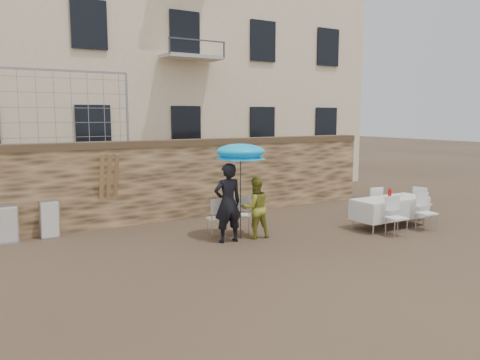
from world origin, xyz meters
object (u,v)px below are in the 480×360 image
chair_stack_left (7,222)px  chair_stack_right (49,218)px  couple_chair_left (217,217)px  table_chair_side (422,203)px  soda_bottle (390,195)px  table_chair_front_left (397,217)px  umbrella (241,154)px  man_suit (228,203)px  table_chair_back (372,203)px  woman_dress (255,208)px  couple_chair_right (242,214)px  banquet_table (390,200)px  table_chair_front_right (427,212)px

chair_stack_left → chair_stack_right: bearing=0.0°
couple_chair_left → table_chair_side: same height
soda_bottle → table_chair_front_left: size_ratio=0.27×
soda_bottle → table_chair_side: 1.67m
umbrella → man_suit: bearing=-166.0°
table_chair_side → chair_stack_left: size_ratio=1.04×
table_chair_back → umbrella: bearing=10.0°
woman_dress → umbrella: bearing=-7.5°
soda_bottle → man_suit: bearing=166.3°
man_suit → table_chair_front_left: (3.78, -1.62, -0.44)m
couple_chair_right → banquet_table: 3.95m
couple_chair_right → table_chair_front_left: (3.08, -2.17, 0.00)m
couple_chair_left → chair_stack_left: bearing=-15.9°
soda_bottle → table_chair_front_right: (0.70, -0.60, -0.43)m
couple_chair_left → woman_dress: bearing=153.1°
umbrella → table_chair_front_left: umbrella is taller
umbrella → soda_bottle: 4.10m
couple_chair_left → table_chair_front_left: (3.78, -2.17, 0.00)m
man_suit → chair_stack_right: size_ratio=2.00×
woman_dress → couple_chair_right: (-0.05, 0.55, -0.25)m
chair_stack_left → woman_dress: bearing=-27.0°
table_chair_side → man_suit: bearing=67.9°
woman_dress → banquet_table: (3.63, -0.87, -0.00)m
umbrella → banquet_table: (3.98, -0.97, -1.29)m
woman_dress → chair_stack_left: bearing=-18.5°
table_chair_front_right → chair_stack_left: 10.20m
table_chair_front_right → table_chair_back: bearing=107.8°
woman_dress → table_chair_front_right: size_ratio=1.53×
banquet_table → soda_bottle: 0.30m
chair_stack_right → table_chair_front_right: bearing=-26.8°
table_chair_front_right → table_chair_side: 1.24m
couple_chair_left → soda_bottle: size_ratio=3.69×
soda_bottle → table_chair_front_left: (-0.40, -0.60, -0.43)m
couple_chair_right → table_chair_back: 3.93m
woman_dress → soda_bottle: 3.58m
table_chair_front_right → table_chair_side: (0.90, 0.85, 0.00)m
woman_dress → banquet_table: 3.73m
table_chair_side → table_chair_front_left: bearing=98.5°
table_chair_front_right → chair_stack_left: table_chair_front_right is taller
couple_chair_right → chair_stack_left: (-5.09, 2.07, -0.02)m
banquet_table → table_chair_front_right: 0.94m
table_chair_back → chair_stack_right: table_chair_back is taller
soda_bottle → table_chair_back: size_ratio=0.27×
woman_dress → table_chair_back: 3.84m
man_suit → banquet_table: man_suit is taller
couple_chair_left → table_chair_side: (5.78, -1.32, 0.00)m
table_chair_back → table_chair_side: (1.20, -0.70, 0.00)m
couple_chair_left → table_chair_front_left: same height
couple_chair_right → table_chair_front_right: same height
couple_chair_left → table_chair_side: 5.93m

